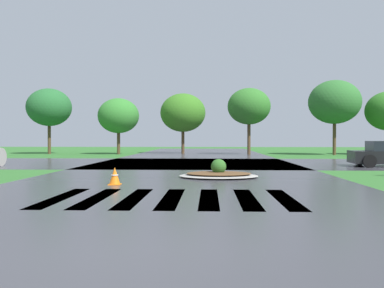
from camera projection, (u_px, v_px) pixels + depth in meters
The scene contains 7 objects.
ground_plane at pixel (133, 265), 4.81m from camera, with size 120.00×120.00×0.10m, color #2D6628.
asphalt_roadway at pixel (184, 178), 14.80m from camera, with size 11.30×80.00×0.01m, color #35353A.
asphalt_cross_road at pixel (193, 163), 23.36m from camera, with size 90.00×10.17×0.01m, color #35353A.
crosswalk_stripes at pixel (171, 198), 9.76m from camera, with size 5.85×3.43×0.01m.
median_island at pixel (219, 174), 14.94m from camera, with size 2.90×2.17×0.68m.
traffic_cone at pixel (115, 176), 12.58m from camera, with size 0.36×0.36×0.55m.
background_treeline at pixel (225, 109), 35.63m from camera, with size 33.63×6.56×6.34m.
Camera 1 is at (0.91, -4.75, 1.46)m, focal length 38.09 mm.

